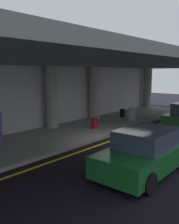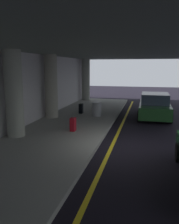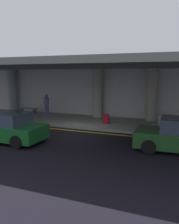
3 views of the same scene
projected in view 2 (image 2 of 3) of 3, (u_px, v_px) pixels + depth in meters
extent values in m
plane|color=black|center=(125.00, 148.00, 9.36)|extent=(60.00, 60.00, 0.00)
cube|color=gray|center=(51.00, 140.00, 10.06)|extent=(26.00, 4.20, 0.15)
cube|color=yellow|center=(112.00, 146.00, 9.48)|extent=(26.00, 0.14, 0.01)
cylinder|color=gray|center=(14.00, 94.00, 10.08)|extent=(0.75, 0.75, 3.65)
cylinder|color=gray|center=(51.00, 87.00, 13.90)|extent=(0.75, 0.75, 3.65)
cylinder|color=gray|center=(86.00, 80.00, 21.54)|extent=(0.75, 0.75, 3.65)
cube|color=slate|center=(60.00, 44.00, 9.23)|extent=(28.00, 13.20, 0.30)
cube|color=#B4B0B2|center=(0.00, 95.00, 10.25)|extent=(26.00, 0.30, 3.80)
cylinder|color=black|center=(179.00, 153.00, 7.90)|extent=(0.64, 0.22, 0.64)
cube|color=#1C431F|center=(155.00, 109.00, 14.79)|extent=(4.10, 1.80, 0.70)
cube|color=#2D3847|center=(155.00, 98.00, 14.76)|extent=(2.10, 1.60, 0.60)
cylinder|color=black|center=(141.00, 108.00, 16.32)|extent=(0.64, 0.22, 0.64)
cylinder|color=black|center=(167.00, 109.00, 15.92)|extent=(0.64, 0.22, 0.64)
cylinder|color=black|center=(140.00, 116.00, 13.74)|extent=(0.64, 0.22, 0.64)
cylinder|color=black|center=(171.00, 118.00, 13.34)|extent=(0.64, 0.22, 0.64)
cube|color=black|center=(81.00, 108.00, 15.45)|extent=(0.36, 0.22, 0.62)
cylinder|color=slate|center=(81.00, 102.00, 15.37)|extent=(0.02, 0.02, 0.28)
cube|color=maroon|center=(73.00, 124.00, 11.18)|extent=(0.36, 0.22, 0.62)
cylinder|color=slate|center=(73.00, 115.00, 11.10)|extent=(0.02, 0.02, 0.28)
cylinder|color=gray|center=(97.00, 109.00, 14.54)|extent=(0.56, 0.56, 0.85)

